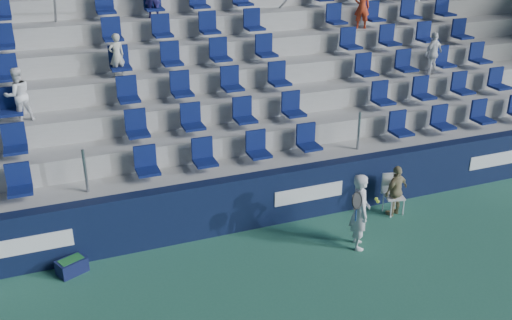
{
  "coord_description": "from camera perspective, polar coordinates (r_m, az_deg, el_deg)",
  "views": [
    {
      "loc": [
        -3.5,
        -6.81,
        6.24
      ],
      "look_at": [
        0.2,
        2.8,
        1.7
      ],
      "focal_mm": 40.0,
      "sensor_mm": 36.0,
      "label": 1
    }
  ],
  "objects": [
    {
      "name": "ground",
      "position": [
        9.88,
        4.94,
        -15.49
      ],
      "size": [
        70.0,
        70.0,
        0.0
      ],
      "primitive_type": "plane",
      "color": "#2F6F56",
      "rests_on": "ground"
    },
    {
      "name": "sponsor_wall",
      "position": [
        11.97,
        -1.49,
        -4.33
      ],
      "size": [
        24.0,
        0.32,
        1.2
      ],
      "color": "#0F1837",
      "rests_on": "ground"
    },
    {
      "name": "grandstand",
      "position": [
        15.99,
        -7.8,
        8.7
      ],
      "size": [
        24.0,
        8.17,
        6.63
      ],
      "color": "#AAAAA5",
      "rests_on": "ground"
    },
    {
      "name": "tennis_player",
      "position": [
        11.43,
        10.38,
        -5.06
      ],
      "size": [
        0.69,
        0.68,
        1.6
      ],
      "color": "silver",
      "rests_on": "ground"
    },
    {
      "name": "line_judge_chair",
      "position": [
        13.02,
        13.45,
        -2.99
      ],
      "size": [
        0.48,
        0.5,
        0.91
      ],
      "color": "white",
      "rests_on": "ground"
    },
    {
      "name": "line_judge",
      "position": [
        12.89,
        13.84,
        -2.98
      ],
      "size": [
        0.74,
        0.48,
        1.17
      ],
      "primitive_type": "imported",
      "rotation": [
        0.0,
        0.0,
        3.45
      ],
      "color": "tan",
      "rests_on": "ground"
    },
    {
      "name": "ball_bin",
      "position": [
        11.33,
        -17.95,
        -9.99
      ],
      "size": [
        0.62,
        0.53,
        0.29
      ],
      "color": "#11163E",
      "rests_on": "ground"
    }
  ]
}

